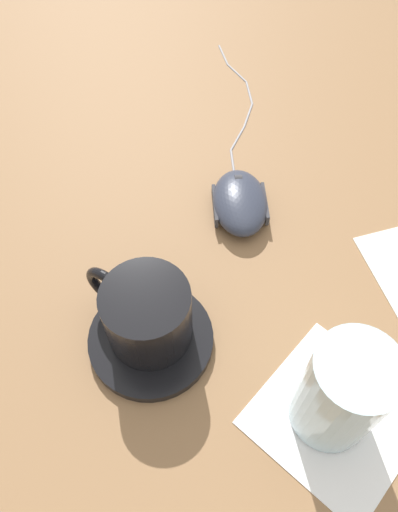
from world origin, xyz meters
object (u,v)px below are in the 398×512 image
coffee_cup (146,314)px  drinking_glass (342,393)px  saucer (151,339)px  computer_mouse (240,202)px

coffee_cup → drinking_glass: drinking_glass is taller
coffee_cup → drinking_glass: (0.02, 0.19, 0.01)m
saucer → coffee_cup: 0.04m
drinking_glass → coffee_cup: bearing=-96.3°
saucer → drinking_glass: size_ratio=1.05×
computer_mouse → saucer: bearing=-10.6°
saucer → coffee_cup: coffee_cup is taller
saucer → drinking_glass: (0.01, 0.18, 0.06)m
computer_mouse → drinking_glass: (0.21, 0.15, 0.05)m
saucer → coffee_cup: bearing=-144.4°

